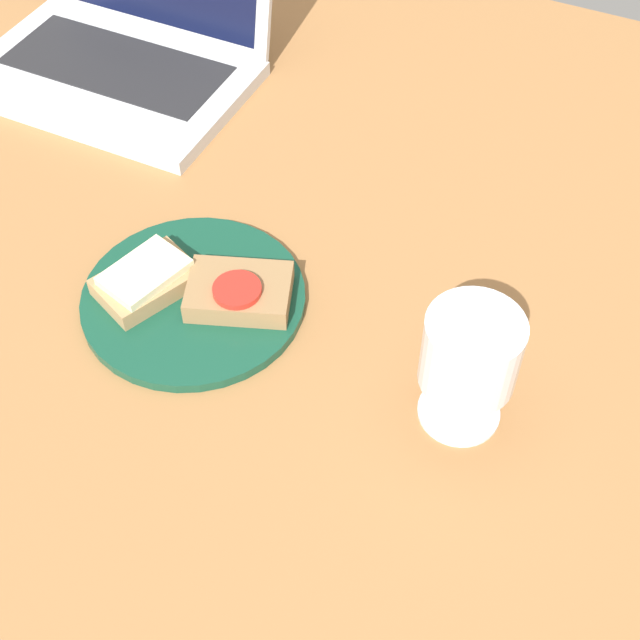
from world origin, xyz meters
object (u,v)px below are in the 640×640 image
object	(u,v)px
laptop	(121,44)
plate	(195,298)
wine_glass	(470,357)
sandwich_with_cheese	(146,280)
sandwich_with_tomato	(239,291)

from	to	relation	value
laptop	plate	bearing A→B (deg)	-47.03
plate	wine_glass	bearing A→B (deg)	-2.63
sandwich_with_cheese	laptop	bearing A→B (deg)	126.90
plate	sandwich_with_tomato	size ratio (longest dim) A/B	1.88
sandwich_with_cheese	wine_glass	world-z (taller)	wine_glass
laptop	sandwich_with_cheese	bearing A→B (deg)	-53.10
sandwich_with_tomato	wine_glass	bearing A→B (deg)	-6.16
laptop	wine_glass	bearing A→B (deg)	-29.23
sandwich_with_tomato	sandwich_with_cheese	bearing A→B (deg)	-163.75
sandwich_with_cheese	wine_glass	bearing A→B (deg)	0.08
sandwich_with_cheese	wine_glass	size ratio (longest dim) A/B	0.91
sandwich_with_cheese	laptop	distance (cm)	39.41
sandwich_with_cheese	laptop	xyz separation A→B (cm)	(-23.65, 31.50, 1.35)
plate	laptop	size ratio (longest dim) A/B	0.65
sandwich_with_cheese	sandwich_with_tomato	bearing A→B (deg)	16.25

